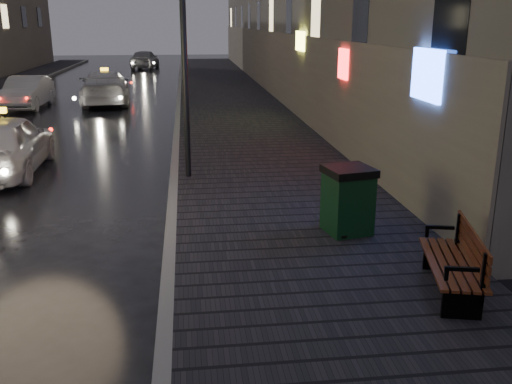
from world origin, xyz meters
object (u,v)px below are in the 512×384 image
(lamp_near, at_px, (183,31))
(taxi_near, at_px, (3,144))
(lamp_far, at_px, (183,26))
(trash_bin, at_px, (348,199))
(taxi_mid, at_px, (106,88))
(bench, at_px, (457,261))
(car_left_mid, at_px, (27,92))
(car_far, at_px, (145,59))

(lamp_near, xyz_separation_m, taxi_near, (-4.58, 1.33, -2.72))
(lamp_far, height_order, trash_bin, lamp_far)
(lamp_far, bearing_deg, taxi_near, -107.32)
(taxi_mid, bearing_deg, bench, 104.85)
(trash_bin, distance_m, car_left_mid, 19.71)
(taxi_near, relative_size, car_far, 1.02)
(trash_bin, xyz_separation_m, car_left_mid, (-9.69, 17.16, -0.06))
(lamp_near, xyz_separation_m, car_left_mid, (-6.96, 13.04, -2.80))
(lamp_far, bearing_deg, bench, -81.02)
(taxi_near, xyz_separation_m, car_left_mid, (-2.38, 11.71, -0.08))
(lamp_near, relative_size, taxi_near, 1.17)
(lamp_far, relative_size, taxi_near, 1.17)
(taxi_near, height_order, car_left_mid, taxi_near)
(lamp_far, height_order, car_far, lamp_far)
(lamp_far, height_order, taxi_mid, lamp_far)
(trash_bin, xyz_separation_m, taxi_near, (-7.31, 5.45, 0.02))
(lamp_far, bearing_deg, car_far, 99.89)
(lamp_far, distance_m, car_left_mid, 8.07)
(lamp_far, bearing_deg, taxi_mid, -150.41)
(bench, xyz_separation_m, car_far, (-6.74, 40.78, 0.15))
(lamp_near, xyz_separation_m, bench, (3.57, -6.58, -2.89))
(lamp_far, bearing_deg, lamp_near, -90.00)
(trash_bin, height_order, car_far, car_far)
(car_left_mid, bearing_deg, car_far, 81.01)
(lamp_near, distance_m, car_far, 34.46)
(bench, relative_size, car_far, 0.42)
(lamp_far, height_order, car_left_mid, lamp_far)
(bench, bearing_deg, taxi_near, 149.92)
(bench, distance_m, taxi_near, 11.35)
(lamp_far, xyz_separation_m, taxi_mid, (-3.66, -2.08, -2.73))
(lamp_far, relative_size, trash_bin, 4.51)
(car_left_mid, xyz_separation_m, car_far, (3.79, 21.16, 0.06))
(taxi_near, relative_size, taxi_mid, 0.86)
(car_left_mid, distance_m, car_far, 21.50)
(lamp_far, height_order, bench, lamp_far)
(lamp_near, xyz_separation_m, car_far, (-3.17, 34.20, -2.74))
(lamp_near, bearing_deg, taxi_mid, 104.75)
(bench, height_order, trash_bin, trash_bin)
(bench, relative_size, car_left_mid, 0.45)
(taxi_near, xyz_separation_m, car_far, (1.40, 32.87, -0.02))
(trash_bin, xyz_separation_m, car_far, (-5.90, 38.32, 0.01))
(lamp_near, bearing_deg, taxi_near, 163.78)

